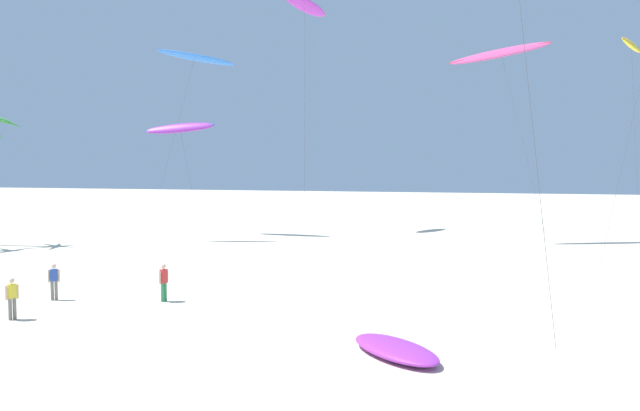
# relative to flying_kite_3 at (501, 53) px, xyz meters

# --- Properties ---
(flying_kite_3) EXTENTS (8.30, 10.03, 16.37)m
(flying_kite_3) POSITION_rel_flying_kite_3_xyz_m (0.00, 0.00, 0.00)
(flying_kite_3) COLOR #EA5193
(flying_kite_3) RESTS_ON ground
(flying_kite_4) EXTENTS (3.72, 5.33, 22.30)m
(flying_kite_4) POSITION_rel_flying_kite_3_xyz_m (-18.05, 5.16, 6.30)
(flying_kite_4) COLOR purple
(flying_kite_4) RESTS_ON ground
(flying_kite_6) EXTENTS (2.82, 6.49, 15.98)m
(flying_kite_6) POSITION_rel_flying_kite_3_xyz_m (9.69, 2.43, 0.49)
(flying_kite_6) COLOR yellow
(flying_kite_6) RESTS_ON ground
(flying_kite_7) EXTENTS (8.00, 9.77, 16.80)m
(flying_kite_7) POSITION_rel_flying_kite_3_xyz_m (-25.95, -1.82, 0.68)
(flying_kite_7) COLOR blue
(flying_kite_7) RESTS_ON ground
(flying_kite_8) EXTENTS (6.45, 4.22, 9.81)m
(flying_kite_8) POSITION_rel_flying_kite_3_xyz_m (-24.58, -6.93, -5.85)
(flying_kite_8) COLOR purple
(flying_kite_8) RESTS_ON ground
(grounded_kite_0) EXTENTS (3.93, 3.87, 0.41)m
(grounded_kite_0) POSITION_rel_flying_kite_3_xyz_m (-2.24, -32.92, -14.72)
(grounded_kite_0) COLOR purple
(grounded_kite_0) RESTS_ON ground
(person_near_right) EXTENTS (0.44, 0.33, 1.63)m
(person_near_right) POSITION_rel_flying_kite_3_xyz_m (-18.27, -29.19, -14.03)
(person_near_right) COLOR slate
(person_near_right) RESTS_ON ground
(person_mid_field) EXTENTS (0.32, 0.46, 1.64)m
(person_mid_field) POSITION_rel_flying_kite_3_xyz_m (-17.28, -32.69, -14.03)
(person_mid_field) COLOR slate
(person_mid_field) RESTS_ON ground
(person_far_watcher) EXTENTS (0.29, 0.49, 1.67)m
(person_far_watcher) POSITION_rel_flying_kite_3_xyz_m (-13.45, -28.00, -14.01)
(person_far_watcher) COLOR #338E56
(person_far_watcher) RESTS_ON ground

